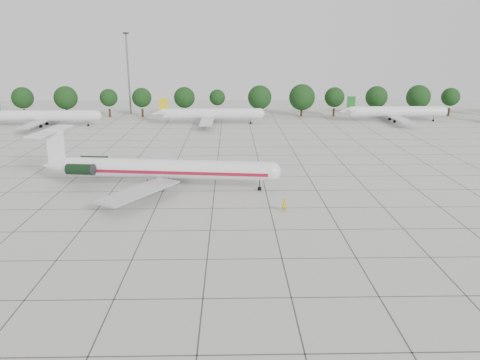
{
  "coord_description": "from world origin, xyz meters",
  "views": [
    {
      "loc": [
        2.59,
        -61.47,
        22.11
      ],
      "look_at": [
        3.88,
        2.1,
        3.5
      ],
      "focal_mm": 35.0,
      "sensor_mm": 36.0,
      "label": 1
    }
  ],
  "objects": [
    {
      "name": "ground",
      "position": [
        0.0,
        0.0,
        0.0
      ],
      "size": [
        260.0,
        260.0,
        0.0
      ],
      "primitive_type": "plane",
      "color": "beige",
      "rests_on": "ground"
    },
    {
      "name": "ground_crew",
      "position": [
        9.79,
        -1.62,
        0.96
      ],
      "size": [
        0.81,
        0.66,
        1.91
      ],
      "primitive_type": "imported",
      "rotation": [
        0.0,
        0.0,
        3.48
      ],
      "color": "#C1A40B",
      "rests_on": "ground"
    },
    {
      "name": "bg_airliner_c",
      "position": [
        -3.04,
        70.84,
        2.91
      ],
      "size": [
        28.24,
        27.2,
        7.4
      ],
      "color": "silver",
      "rests_on": "ground"
    },
    {
      "name": "bg_airliner_b",
      "position": [
        -48.33,
        67.98,
        2.91
      ],
      "size": [
        28.24,
        27.2,
        7.4
      ],
      "color": "silver",
      "rests_on": "ground"
    },
    {
      "name": "apron_joints",
      "position": [
        0.0,
        15.0,
        0.01
      ],
      "size": [
        170.0,
        170.0,
        0.02
      ],
      "primitive_type": "cube",
      "color": "#383838",
      "rests_on": "ground"
    },
    {
      "name": "floodlight_mast",
      "position": [
        -30.0,
        92.0,
        14.28
      ],
      "size": [
        1.6,
        1.6,
        25.45
      ],
      "color": "slate",
      "rests_on": "ground"
    },
    {
      "name": "main_airliner",
      "position": [
        -9.44,
        10.03,
        3.19
      ],
      "size": [
        38.46,
        30.1,
        9.04
      ],
      "rotation": [
        0.0,
        0.0,
        -0.12
      ],
      "color": "silver",
      "rests_on": "ground"
    },
    {
      "name": "tree_line",
      "position": [
        -11.68,
        85.0,
        5.98
      ],
      "size": [
        249.86,
        8.44,
        10.22
      ],
      "color": "#332114",
      "rests_on": "ground"
    },
    {
      "name": "bg_airliner_d",
      "position": [
        50.92,
        74.41,
        2.91
      ],
      "size": [
        28.24,
        27.2,
        7.4
      ],
      "color": "silver",
      "rests_on": "ground"
    }
  ]
}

